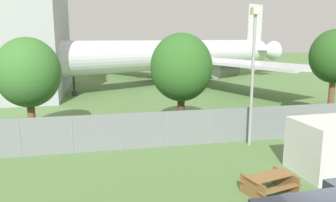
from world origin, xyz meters
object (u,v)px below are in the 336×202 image
object	(u,v)px
airplane	(169,55)
tree_behind_benches	(28,73)
picnic_bench_near_cabin	(269,182)
tree_near_hangar	(335,57)
portable_cabin	(334,147)
tree_left_of_cabin	(181,68)

from	to	relation	value
airplane	tree_behind_benches	xyz separation A→B (m)	(-13.10, -20.62, 0.12)
picnic_bench_near_cabin	tree_near_hangar	size ratio (longest dim) A/B	0.33
portable_cabin	tree_near_hangar	size ratio (longest dim) A/B	0.53
picnic_bench_near_cabin	tree_left_of_cabin	bearing A→B (deg)	97.38
tree_near_hangar	tree_behind_benches	xyz separation A→B (m)	(-19.76, 1.14, -0.77)
picnic_bench_near_cabin	tree_near_hangar	bearing A→B (deg)	42.53
picnic_bench_near_cabin	portable_cabin	bearing A→B (deg)	18.47
tree_near_hangar	tree_behind_benches	distance (m)	19.80
tree_behind_benches	picnic_bench_near_cabin	bearing A→B (deg)	-43.53
picnic_bench_near_cabin	tree_left_of_cabin	xyz separation A→B (m)	(-1.18, 9.12, 3.65)
portable_cabin	picnic_bench_near_cabin	bearing A→B (deg)	-162.97
portable_cabin	picnic_bench_near_cabin	world-z (taller)	portable_cabin
airplane	portable_cabin	xyz separation A→B (m)	(1.06, -29.14, -2.63)
portable_cabin	tree_behind_benches	distance (m)	16.75
tree_left_of_cabin	picnic_bench_near_cabin	bearing A→B (deg)	-82.62
airplane	tree_left_of_cabin	size ratio (longest dim) A/B	6.84
picnic_bench_near_cabin	tree_near_hangar	world-z (taller)	tree_near_hangar
airplane	tree_near_hangar	xyz separation A→B (m)	(6.66, -21.76, 0.89)
airplane	tree_left_of_cabin	xyz separation A→B (m)	(-3.96, -21.30, 0.31)
portable_cabin	tree_behind_benches	xyz separation A→B (m)	(-14.16, 8.52, 2.74)
tree_behind_benches	tree_left_of_cabin	bearing A→B (deg)	-4.25
portable_cabin	airplane	bearing A→B (deg)	90.65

